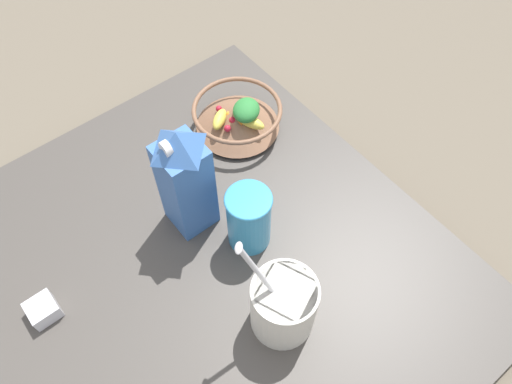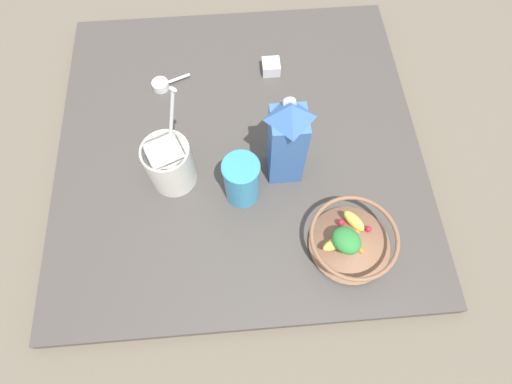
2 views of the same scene
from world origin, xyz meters
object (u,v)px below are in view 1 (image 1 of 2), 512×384
drinking_cup (248,218)px  spice_jar (43,310)px  milk_carton (185,180)px  yogurt_tub (283,304)px  fruit_bowl (238,116)px

drinking_cup → spice_jar: drinking_cup is taller
milk_carton → yogurt_tub: size_ratio=0.95×
milk_carton → drinking_cup: milk_carton is taller
fruit_bowl → drinking_cup: bearing=-33.3°
fruit_bowl → milk_carton: bearing=-59.3°
milk_carton → spice_jar: size_ratio=5.28×
spice_jar → fruit_bowl: bearing=103.5°
milk_carton → yogurt_tub: bearing=0.6°
fruit_bowl → spice_jar: fruit_bowl is taller
yogurt_tub → spice_jar: bearing=-130.2°
yogurt_tub → spice_jar: yogurt_tub is taller
fruit_bowl → spice_jar: bearing=-76.5°
fruit_bowl → spice_jar: (0.13, -0.52, -0.03)m
milk_carton → yogurt_tub: yogurt_tub is taller
milk_carton → spice_jar: bearing=-89.8°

